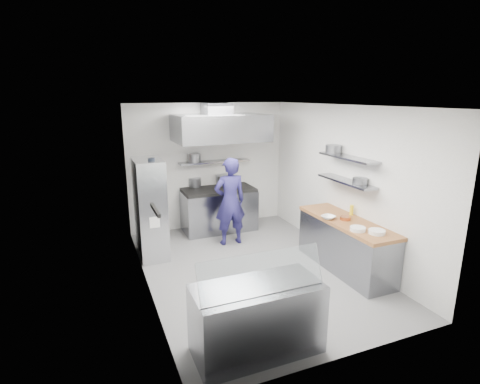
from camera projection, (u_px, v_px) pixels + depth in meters
name	position (u px, v px, depth m)	size (l,w,h in m)	color
floor	(253.00, 269.00, 6.59)	(5.00, 5.00, 0.00)	slate
ceiling	(254.00, 106.00, 5.88)	(5.00, 5.00, 0.00)	silver
wall_back	(208.00, 166.00, 8.47)	(3.60, 0.02, 2.80)	white
wall_front	(350.00, 246.00, 3.99)	(3.60, 0.02, 2.80)	white
wall_left	(144.00, 203.00, 5.57)	(5.00, 0.02, 2.80)	white
wall_right	(343.00, 182.00, 6.89)	(5.00, 0.02, 2.80)	white
gas_range	(219.00, 210.00, 8.39)	(1.60, 0.80, 0.90)	gray
cooktop	(219.00, 190.00, 8.27)	(1.57, 0.78, 0.06)	black
stock_pot_left	(195.00, 182.00, 8.39)	(0.27, 0.27, 0.20)	slate
stock_pot_mid	(223.00, 180.00, 8.57)	(0.32, 0.32, 0.24)	slate
over_range_shelf	(215.00, 162.00, 8.34)	(1.60, 0.30, 0.04)	gray
shelf_pot_a	(194.00, 158.00, 8.18)	(0.27, 0.27, 0.18)	slate
extractor_hood	(220.00, 128.00, 7.77)	(1.90, 1.15, 0.55)	gray
hood_duct	(217.00, 109.00, 7.87)	(0.55, 0.55, 0.24)	slate
red_firebox	(153.00, 170.00, 7.96)	(0.22, 0.10, 0.26)	#B32C0E
chef	(230.00, 202.00, 7.50)	(0.65, 0.43, 1.78)	navy
wire_rack	(150.00, 209.00, 6.92)	(0.50, 0.90, 1.85)	silver
rack_bin_a	(154.00, 221.00, 6.64)	(0.18, 0.22, 0.20)	white
rack_bin_b	(147.00, 187.00, 7.00)	(0.14, 0.18, 0.16)	yellow
rack_jar	(152.00, 163.00, 6.57)	(0.12, 0.12, 0.18)	black
knife_strip	(155.00, 210.00, 4.74)	(0.04, 0.55, 0.05)	black
prep_counter_base	(345.00, 246.00, 6.48)	(0.62, 2.00, 0.84)	gray
prep_counter_top	(347.00, 222.00, 6.37)	(0.65, 2.04, 0.06)	brown
plate_stack_a	(377.00, 232.00, 5.73)	(0.25, 0.25, 0.06)	white
plate_stack_b	(358.00, 229.00, 5.86)	(0.24, 0.24, 0.06)	white
copper_pan	(345.00, 218.00, 6.37)	(0.18, 0.18, 0.06)	#BD6535
squeeze_bottle	(352.00, 210.00, 6.61)	(0.07, 0.07, 0.18)	yellow
mixing_bowl	(328.00, 217.00, 6.42)	(0.23, 0.23, 0.06)	white
wall_shelf_lower	(346.00, 181.00, 6.54)	(0.30, 1.30, 0.04)	gray
wall_shelf_upper	(348.00, 157.00, 6.43)	(0.30, 1.30, 0.04)	gray
shelf_pot_c	(360.00, 181.00, 6.26)	(0.24, 0.24, 0.10)	slate
shelf_pot_d	(333.00, 149.00, 6.82)	(0.29, 0.29, 0.14)	slate
display_case	(257.00, 319.00, 4.38)	(1.50, 0.70, 0.85)	gray
display_glass	(262.00, 273.00, 4.11)	(1.47, 0.02, 0.45)	silver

